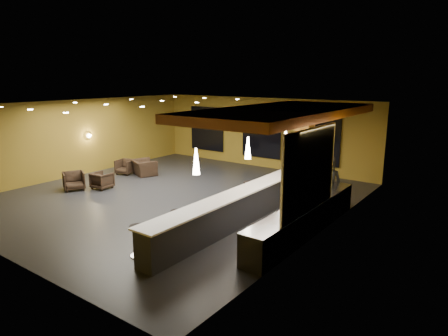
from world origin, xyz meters
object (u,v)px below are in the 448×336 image
Objects in this scene: bar_counter at (238,209)px; armchair_d at (144,168)px; bar_stool_1 at (177,219)px; bar_stool_2 at (216,206)px; pendant_1 at (248,148)px; staff_c at (328,181)px; pendant_2 at (285,138)px; bar_stool_0 at (138,237)px; pendant_0 at (196,161)px; staff_a at (295,182)px; bar_stool_4 at (274,181)px; prep_counter at (305,219)px; armchair_b at (102,180)px; column at (304,148)px; bar_stool_3 at (249,190)px; staff_b at (317,181)px; armchair_c at (125,167)px; armchair_a at (74,181)px.

armchair_d is (-7.16, 2.69, -0.14)m from bar_counter.
bar_stool_1 reaches higher than bar_stool_2.
pendant_1 reaches higher than staff_c.
pendant_2 reaches higher than bar_stool_2.
pendant_0 is at bearing 61.18° from bar_stool_0.
staff_a reaches higher than bar_stool_4.
armchair_b is (-8.83, -0.43, -0.09)m from prep_counter.
column is 2.11× the size of staff_a.
pendant_1 is 3.11m from bar_stool_1.
staff_c is at bearing -39.38° from column.
column is 5.00× the size of pendant_1.
staff_a is at bearing 121.95° from prep_counter.
armchair_b is at bearing 179.39° from bar_counter.
pendant_0 is 0.63× the size of armchair_d.
staff_c reaches higher than bar_stool_3.
prep_counter is at bearing 0.00° from pendant_1.
bar_stool_3 is (-2.36, -1.47, -0.38)m from staff_c.
armchair_b is at bearing -156.79° from pendant_2.
staff_a is 0.88× the size of staff_b.
pendant_2 is at bearing 90.00° from pendant_1.
bar_stool_4 reaches higher than bar_stool_2.
bar_counter is 10.42× the size of armchair_c.
pendant_2 is at bearing 90.00° from pendant_0.
pendant_0 is 0.97× the size of bar_stool_2.
column is 4.33× the size of bar_stool_4.
pendant_1 is 2.39m from bar_stool_3.
pendant_0 reaches higher than armchair_a.
pendant_1 is at bearing -59.71° from bar_stool_3.
staff_c is 7.15m from bar_stool_0.
bar_stool_0 is (-0.78, -3.43, 0.03)m from bar_counter.
column reaches higher than armchair_c.
staff_b reaches higher than bar_stool_1.
staff_a is 7.68m from armchair_d.
staff_c is at bearing 70.72° from bar_stool_0.
column is 6.59m from bar_stool_1.
bar_stool_3 is (6.82, 2.57, 0.17)m from armchair_a.
pendant_0 is 1.00× the size of pendant_1.
column is 4.84× the size of bar_stool_2.
armchair_c is 0.93× the size of bar_stool_0.
armchair_a is at bearing 158.40° from bar_stool_0.
armchair_a is 0.74× the size of armchair_d.
staff_a is 1.15m from staff_c.
bar_counter is at bearing -90.00° from pendant_2.
bar_stool_1 is at bearing -122.94° from staff_a.
column is 9.39m from armchair_a.
staff_a is 3.31m from bar_stool_2.
pendant_0 is at bearing -78.46° from bar_stool_3.
bar_stool_1 is at bearing -71.71° from armchair_a.
staff_c reaches higher than bar_counter.
pendant_0 is 5.85m from bar_stool_4.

